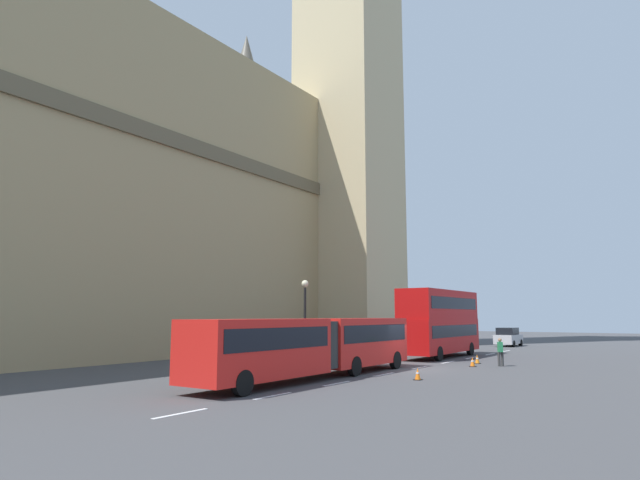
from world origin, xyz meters
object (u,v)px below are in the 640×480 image
sedan_lead (508,337)px  street_lamp (305,316)px  articulated_bus (315,342)px  pedestrian_near_cones (500,351)px  traffic_cone_east (477,359)px  traffic_cone_middle (472,362)px  double_decker_bus (440,320)px  traffic_cone_west (418,374)px

sedan_lead → street_lamp: 29.44m
articulated_bus → street_lamp: size_ratio=3.03×
pedestrian_near_cones → traffic_cone_east: bearing=58.9°
sedan_lead → traffic_cone_middle: (-23.99, -4.29, -0.63)m
street_lamp → pedestrian_near_cones: 12.14m
traffic_cone_east → street_lamp: bearing=130.6°
traffic_cone_middle → street_lamp: 10.56m
pedestrian_near_cones → street_lamp: bearing=121.0°
pedestrian_near_cones → traffic_cone_middle: bearing=129.9°
double_decker_bus → street_lamp: street_lamp is taller
traffic_cone_middle → street_lamp: (-5.01, 8.87, 2.77)m
double_decker_bus → sedan_lead: double_decker_bus is taller
articulated_bus → sedan_lead: 34.48m
double_decker_bus → pedestrian_near_cones: (-4.83, -5.73, -1.80)m
sedan_lead → traffic_cone_west: sedan_lead is taller
double_decker_bus → traffic_cone_east: size_ratio=17.47×
street_lamp → pedestrian_near_cones: (6.16, -10.24, -2.14)m
double_decker_bus → traffic_cone_west: double_decker_bus is taller
traffic_cone_west → traffic_cone_middle: size_ratio=1.00×
articulated_bus → sedan_lead: size_ratio=3.63×
pedestrian_near_cones → traffic_cone_west: bearing=172.3°
street_lamp → traffic_cone_west: bearing=-109.9°
sedan_lead → traffic_cone_west: (-32.25, -4.38, -0.63)m
articulated_bus → pedestrian_near_cones: 12.99m
traffic_cone_east → street_lamp: 11.46m
articulated_bus → traffic_cone_east: articulated_bus is taller
double_decker_bus → traffic_cone_west: bearing=-162.6°
double_decker_bus → sedan_lead: 18.10m
traffic_cone_east → traffic_cone_west: bearing=-177.1°
double_decker_bus → sedan_lead: size_ratio=2.30×
traffic_cone_west → pedestrian_near_cones: bearing=-7.7°
traffic_cone_east → articulated_bus: bearing=162.8°
traffic_cone_west → traffic_cone_middle: bearing=0.6°
sedan_lead → traffic_cone_middle: size_ratio=7.59×
articulated_bus → double_decker_bus: size_ratio=1.58×
street_lamp → pedestrian_near_cones: street_lamp is taller
articulated_bus → traffic_cone_middle: articulated_bus is taller
traffic_cone_east → street_lamp: size_ratio=0.11×
traffic_cone_west → traffic_cone_east: same height
articulated_bus → street_lamp: bearing=39.5°
articulated_bus → street_lamp: (5.47, 4.51, 1.31)m
pedestrian_near_cones → articulated_bus: bearing=153.8°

